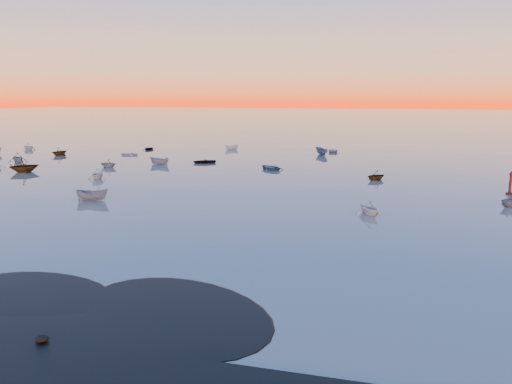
% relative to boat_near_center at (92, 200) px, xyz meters
% --- Properties ---
extents(ground, '(600.00, 600.00, 0.00)m').
position_rel_boat_near_center_xyz_m(ground, '(18.41, 73.83, 0.00)').
color(ground, '#70665E').
rests_on(ground, ground).
extents(mud_lobes, '(140.00, 6.00, 0.07)m').
position_rel_boat_near_center_xyz_m(mud_lobes, '(18.41, -27.17, 0.01)').
color(mud_lobes, black).
rests_on(mud_lobes, ground).
extents(moored_fleet, '(124.00, 58.00, 1.20)m').
position_rel_boat_near_center_xyz_m(moored_fleet, '(18.41, 26.83, 0.00)').
color(moored_fleet, white).
rests_on(moored_fleet, ground).
extents(boat_near_center, '(2.22, 3.95, 1.29)m').
position_rel_boat_near_center_xyz_m(boat_near_center, '(0.00, 0.00, 0.00)').
color(boat_near_center, slate).
rests_on(boat_near_center, ground).
extents(boat_near_right, '(3.42, 3.05, 1.12)m').
position_rel_boat_near_center_xyz_m(boat_near_right, '(30.36, 1.12, 0.00)').
color(boat_near_right, white).
rests_on(boat_near_right, ground).
extents(channel_marker, '(0.83, 0.83, 2.95)m').
position_rel_boat_near_center_xyz_m(channel_marker, '(46.17, 15.72, 1.16)').
color(channel_marker, '#440E0E').
rests_on(channel_marker, ground).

